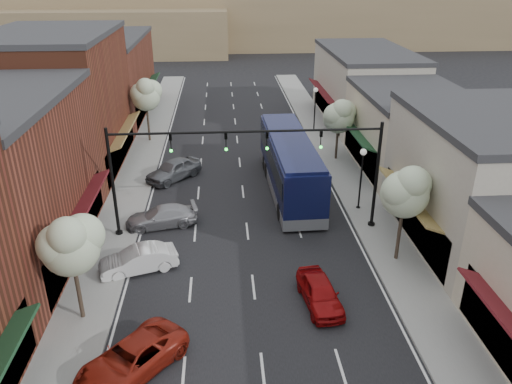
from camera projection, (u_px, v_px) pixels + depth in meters
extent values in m
plane|color=black|center=(256.00, 311.00, 24.42)|extent=(160.00, 160.00, 0.00)
cube|color=gray|center=(137.00, 171.00, 40.61)|extent=(2.80, 73.00, 0.15)
cube|color=gray|center=(341.00, 165.00, 41.68)|extent=(2.80, 73.00, 0.15)
cube|color=gray|center=(155.00, 170.00, 40.70)|extent=(0.25, 73.00, 0.17)
cube|color=gray|center=(324.00, 166.00, 41.59)|extent=(0.25, 73.00, 0.17)
cube|color=black|center=(73.00, 230.00, 28.54)|extent=(0.60, 11.90, 2.60)
cube|color=#591419|center=(83.00, 206.00, 27.96)|extent=(1.07, 9.80, 0.49)
cube|color=brown|center=(58.00, 105.00, 39.42)|extent=(9.00, 14.00, 10.50)
cube|color=#2D2D30|center=(46.00, 33.00, 37.13)|extent=(9.20, 14.10, 0.40)
cube|color=black|center=(117.00, 147.00, 41.22)|extent=(0.60, 11.90, 2.60)
cube|color=olive|center=(125.00, 130.00, 40.64)|extent=(1.07, 9.80, 0.49)
cube|color=brown|center=(103.00, 78.00, 54.43)|extent=(9.00, 18.00, 8.00)
cube|color=#2D2D30|center=(97.00, 38.00, 52.66)|extent=(9.20, 18.10, 0.40)
cube|color=black|center=(143.00, 99.00, 55.70)|extent=(0.60, 15.30, 2.60)
cube|color=#193E23|center=(149.00, 86.00, 55.12)|extent=(1.07, 12.60, 0.49)
cube|color=#ABA392|center=(484.00, 184.00, 29.16)|extent=(8.00, 12.00, 7.50)
cube|color=#2D2D30|center=(498.00, 118.00, 27.50)|extent=(8.20, 12.10, 0.40)
cube|color=black|center=(417.00, 218.00, 29.83)|extent=(0.60, 10.20, 2.60)
cube|color=olive|center=(407.00, 196.00, 29.15)|extent=(1.07, 8.40, 0.49)
cube|color=beige|center=(410.00, 132.00, 40.34)|extent=(8.00, 12.00, 6.00)
cube|color=#2D2D30|center=(416.00, 93.00, 39.00)|extent=(8.20, 12.10, 0.40)
cube|color=black|center=(364.00, 150.00, 40.69)|extent=(0.60, 10.20, 2.60)
cube|color=#193E23|center=(356.00, 132.00, 40.01)|extent=(1.07, 8.40, 0.49)
cube|color=#ABA392|center=(365.00, 87.00, 52.81)|extent=(8.00, 16.00, 7.00)
cube|color=#2D2D30|center=(368.00, 51.00, 51.25)|extent=(8.20, 16.10, 0.40)
cube|color=black|center=(329.00, 105.00, 53.37)|extent=(0.60, 13.60, 2.60)
cube|color=#591419|center=(323.00, 91.00, 52.69)|extent=(1.07, 11.20, 0.49)
cube|color=#7A6647|center=(226.00, 12.00, 103.39)|extent=(120.00, 30.00, 12.00)
cube|color=#7A6647|center=(91.00, 31.00, 91.77)|extent=(50.00, 20.00, 8.00)
cylinder|color=black|center=(371.00, 225.00, 32.11)|extent=(0.44, 0.44, 0.30)
cylinder|color=black|center=(376.00, 177.00, 30.71)|extent=(0.20, 0.20, 7.00)
cylinder|color=black|center=(315.00, 130.00, 29.15)|extent=(8.00, 0.14, 0.14)
imported|color=black|center=(321.00, 140.00, 29.43)|extent=(0.18, 0.46, 1.10)
sphere|color=#19E533|center=(321.00, 147.00, 29.50)|extent=(0.18, 0.18, 0.18)
imported|color=black|center=(267.00, 141.00, 29.22)|extent=(0.18, 0.46, 1.10)
sphere|color=#19E533|center=(267.00, 148.00, 29.29)|extent=(0.18, 0.18, 0.18)
cylinder|color=black|center=(119.00, 233.00, 31.09)|extent=(0.44, 0.44, 0.30)
cylinder|color=black|center=(113.00, 184.00, 29.69)|extent=(0.20, 0.20, 7.00)
cylinder|color=black|center=(177.00, 133.00, 28.64)|extent=(8.00, 0.14, 0.14)
imported|color=black|center=(171.00, 143.00, 28.87)|extent=(0.18, 0.46, 1.10)
sphere|color=#19E533|center=(171.00, 151.00, 28.94)|extent=(0.18, 0.18, 0.18)
imported|color=black|center=(226.00, 142.00, 29.07)|extent=(0.18, 0.46, 1.10)
sphere|color=#19E533|center=(226.00, 149.00, 29.14)|extent=(0.18, 0.18, 0.18)
cylinder|color=#47382B|center=(399.00, 232.00, 27.79)|extent=(0.20, 0.20, 3.71)
sphere|color=beige|center=(405.00, 194.00, 26.82)|extent=(2.60, 2.60, 2.60)
sphere|color=beige|center=(413.00, 184.00, 26.93)|extent=(2.00, 2.00, 2.00)
sphere|color=beige|center=(400.00, 191.00, 26.38)|extent=(1.90, 1.90, 1.90)
sphere|color=beige|center=(412.00, 182.00, 25.98)|extent=(1.70, 1.70, 1.70)
cylinder|color=#47382B|center=(337.00, 142.00, 42.36)|extent=(0.20, 0.20, 3.33)
sphere|color=beige|center=(339.00, 118.00, 41.49)|extent=(2.60, 2.60, 2.60)
sphere|color=beige|center=(344.00, 112.00, 41.62)|extent=(2.00, 2.00, 2.00)
sphere|color=beige|center=(335.00, 115.00, 41.06)|extent=(1.90, 1.90, 1.90)
sphere|color=beige|center=(342.00, 110.00, 40.69)|extent=(1.70, 1.70, 1.70)
cylinder|color=#47382B|center=(78.00, 288.00, 23.16)|extent=(0.20, 0.20, 3.52)
sphere|color=beige|center=(71.00, 248.00, 22.23)|extent=(2.60, 2.60, 2.60)
sphere|color=beige|center=(82.00, 235.00, 22.35)|extent=(2.00, 2.00, 2.00)
sphere|color=beige|center=(58.00, 245.00, 21.80)|extent=(1.90, 1.90, 1.90)
sphere|color=beige|center=(67.00, 236.00, 21.42)|extent=(1.70, 1.70, 1.70)
cylinder|color=#47382B|center=(148.00, 122.00, 46.63)|extent=(0.20, 0.20, 3.84)
sphere|color=beige|center=(146.00, 97.00, 45.62)|extent=(2.60, 2.60, 2.60)
sphere|color=beige|center=(151.00, 91.00, 45.72)|extent=(2.00, 2.00, 2.00)
sphere|color=beige|center=(141.00, 94.00, 45.17)|extent=(1.90, 1.90, 1.90)
sphere|color=beige|center=(145.00, 88.00, 44.77)|extent=(1.70, 1.70, 1.70)
cylinder|color=black|center=(358.00, 208.00, 34.38)|extent=(0.28, 0.28, 0.20)
cylinder|color=black|center=(360.00, 183.00, 33.59)|extent=(0.12, 0.12, 4.00)
sphere|color=white|center=(363.00, 152.00, 32.66)|extent=(0.44, 0.44, 0.44)
cylinder|color=black|center=(314.00, 130.00, 50.23)|extent=(0.28, 0.28, 0.20)
cylinder|color=black|center=(315.00, 112.00, 49.43)|extent=(0.12, 0.12, 4.00)
sphere|color=white|center=(316.00, 90.00, 48.50)|extent=(0.44, 0.44, 0.44)
cube|color=#0D1137|center=(290.00, 163.00, 36.44)|extent=(3.24, 13.37, 3.43)
cube|color=#595B60|center=(289.00, 183.00, 37.09)|extent=(3.26, 13.40, 0.78)
cube|color=black|center=(290.00, 157.00, 36.23)|extent=(3.27, 12.31, 1.22)
cube|color=#0D1137|center=(291.00, 140.00, 35.70)|extent=(2.99, 12.84, 0.28)
cube|color=black|center=(307.00, 192.00, 30.17)|extent=(2.31, 0.14, 1.33)
cylinder|color=black|center=(281.00, 212.00, 32.78)|extent=(0.39, 1.16, 1.15)
cylinder|color=black|center=(320.00, 210.00, 33.01)|extent=(0.39, 1.16, 1.15)
cylinder|color=black|center=(265.00, 163.00, 40.79)|extent=(0.39, 1.16, 1.15)
cylinder|color=black|center=(297.00, 162.00, 41.02)|extent=(0.39, 1.16, 1.15)
cylinder|color=black|center=(268.00, 170.00, 39.39)|extent=(0.39, 1.16, 1.15)
cylinder|color=black|center=(300.00, 169.00, 39.62)|extent=(0.39, 1.16, 1.15)
imported|color=maroon|center=(320.00, 292.00, 24.66)|extent=(2.11, 4.21, 1.38)
imported|color=maroon|center=(131.00, 359.00, 20.52)|extent=(4.98, 5.27, 1.38)
imported|color=white|center=(138.00, 260.00, 27.32)|extent=(4.47, 2.70, 1.39)
imported|color=#9D9EA3|center=(161.00, 217.00, 32.03)|extent=(4.84, 2.70, 1.33)
imported|color=#5C5F64|center=(174.00, 169.00, 38.92)|extent=(4.63, 4.79, 1.62)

